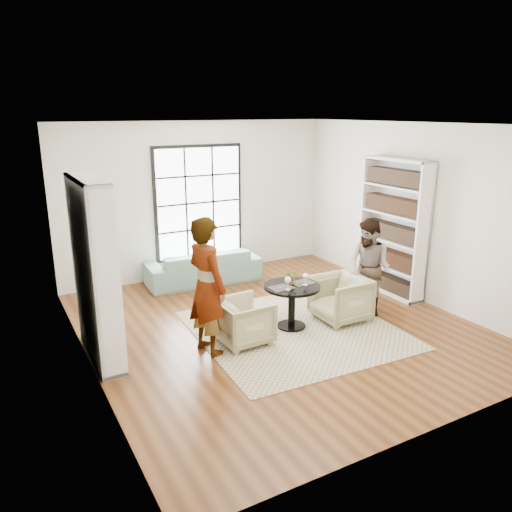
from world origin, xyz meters
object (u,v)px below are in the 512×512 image
armchair_right (340,299)px  flower_centerpiece (291,277)px  armchair_left (244,321)px  person_left (207,286)px  wine_glass_right (305,277)px  wine_glass_left (288,280)px  person_right (369,268)px  sofa (203,266)px  pedestal_table (292,297)px

armchair_right → flower_centerpiece: size_ratio=3.59×
armchair_left → person_left: (-0.55, -0.00, 0.62)m
person_left → wine_glass_right: 1.60m
armchair_right → wine_glass_left: size_ratio=3.82×
armchair_left → wine_glass_right: (1.05, 0.03, 0.49)m
person_right → wine_glass_left: size_ratio=7.58×
armchair_right → wine_glass_left: wine_glass_left is taller
sofa → wine_glass_right: (0.52, -2.68, 0.50)m
pedestal_table → flower_centerpiece: flower_centerpiece is taller
pedestal_table → person_left: bearing=-175.7°
pedestal_table → armchair_left: 0.89m
person_left → wine_glass_left: size_ratio=9.23×
armchair_right → flower_centerpiece: 0.93m
armchair_left → armchair_right: size_ratio=0.92×
wine_glass_left → flower_centerpiece: (0.17, 0.19, -0.04)m
armchair_left → flower_centerpiece: flower_centerpiece is taller
flower_centerpiece → sofa: bearing=97.9°
pedestal_table → person_right: person_right is taller
pedestal_table → wine_glass_right: (0.18, -0.08, 0.32)m
flower_centerpiece → wine_glass_left: bearing=-132.1°
person_right → flower_centerpiece: bearing=-113.1°
armchair_left → armchair_right: armchair_right is taller
wine_glass_left → wine_glass_right: 0.34m
person_right → pedestal_table: bearing=-110.4°
armchair_left → armchair_right: 1.69m
person_left → armchair_left: bearing=-101.5°
armchair_right → wine_glass_right: size_ratio=4.16×
sofa → person_right: person_right is taller
sofa → person_left: (-1.08, -2.70, 0.63)m
person_right → wine_glass_left: bearing=-105.0°
armchair_left → wine_glass_left: (0.71, -0.02, 0.50)m
sofa → flower_centerpiece: flower_centerpiece is taller
sofa → flower_centerpiece: 2.60m
person_left → wine_glass_right: (1.60, 0.03, -0.13)m
person_left → flower_centerpiece: 1.45m
sofa → armchair_left: bearing=82.4°
pedestal_table → person_left: 1.49m
person_right → sofa: bearing=-163.0°
sofa → flower_centerpiece: (0.35, -2.53, 0.47)m
sofa → wine_glass_right: bearing=104.5°
sofa → armchair_right: armchair_right is taller
armchair_left → flower_centerpiece: size_ratio=3.29×
person_left → sofa: bearing=-33.2°
flower_centerpiece → wine_glass_right: bearing=-41.2°
armchair_left → person_right: person_right is taller
sofa → armchair_left: 2.76m
armchair_left → person_left: person_left is taller
pedestal_table → armchair_left: pedestal_table is taller
flower_centerpiece → armchair_right: bearing=-13.2°
armchair_right → sofa: bearing=-156.4°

